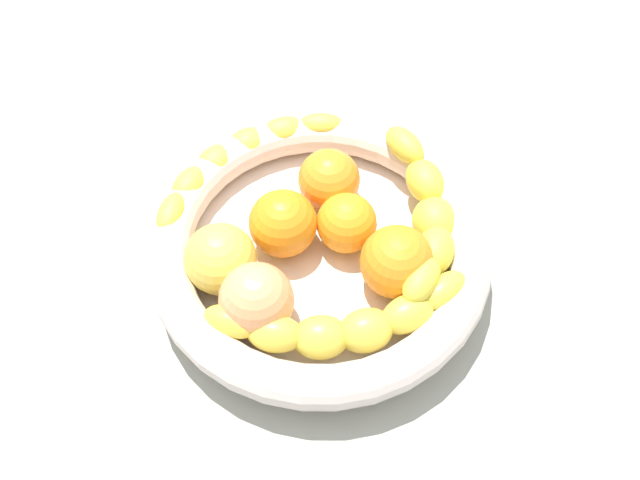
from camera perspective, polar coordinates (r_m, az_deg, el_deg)
kitchen_counter at (r=73.67cm, az=0.00°, el=-2.85°), size 120.00×120.00×3.00cm
fruit_bowl at (r=69.80cm, az=0.00°, el=-0.92°), size 31.69×31.69×5.90cm
banana_draped_left at (r=74.99cm, az=-6.24°, el=6.17°), size 23.18×7.80×4.01cm
banana_draped_right at (r=64.19cm, az=1.68°, el=-6.44°), size 21.13×13.68×4.12cm
banana_arching_top at (r=70.29cm, az=8.14°, el=1.89°), size 13.72×16.91×5.59cm
orange_front at (r=69.02cm, az=-2.84°, el=1.27°), size 6.40×6.40×6.40cm
orange_mid_left at (r=72.23cm, az=0.69°, el=4.60°), size 6.06×6.06×6.06cm
orange_mid_right at (r=66.78cm, az=5.89°, el=-1.67°), size 6.69×6.69×6.69cm
orange_rear at (r=69.39cm, az=2.11°, el=1.24°), size 5.69×5.69×5.69cm
peach_blush at (r=64.72cm, az=-4.87°, el=-4.58°), size 6.63×6.63×6.63cm
apple_yellow at (r=67.25cm, az=-7.59°, el=-1.45°), size 6.58×6.58×6.58cm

